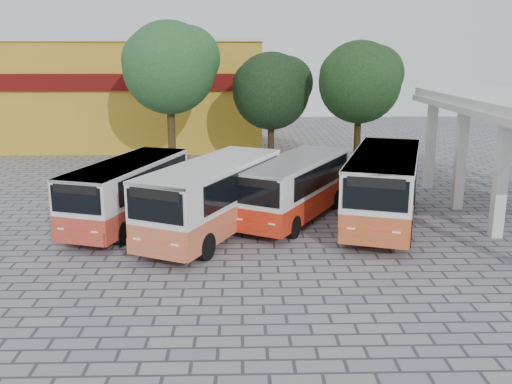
{
  "coord_description": "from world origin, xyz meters",
  "views": [
    {
      "loc": [
        -2.49,
        -20.09,
        7.41
      ],
      "look_at": [
        -1.89,
        3.6,
        1.5
      ],
      "focal_mm": 40.0,
      "sensor_mm": 36.0,
      "label": 1
    }
  ],
  "objects_px": {
    "bus_far_left": "(128,189)",
    "bus_far_right": "(384,184)",
    "bus_centre_left": "(213,194)",
    "bus_centre_right": "(295,185)"
  },
  "relations": [
    {
      "from": "bus_far_left",
      "to": "bus_far_right",
      "type": "bearing_deg",
      "value": 16.85
    },
    {
      "from": "bus_centre_right",
      "to": "bus_far_right",
      "type": "relative_size",
      "value": 0.88
    },
    {
      "from": "bus_centre_left",
      "to": "bus_centre_right",
      "type": "bearing_deg",
      "value": 56.71
    },
    {
      "from": "bus_centre_left",
      "to": "bus_centre_right",
      "type": "height_order",
      "value": "bus_centre_left"
    },
    {
      "from": "bus_centre_left",
      "to": "bus_centre_right",
      "type": "relative_size",
      "value": 1.09
    },
    {
      "from": "bus_centre_left",
      "to": "bus_far_right",
      "type": "bearing_deg",
      "value": 35.83
    },
    {
      "from": "bus_far_left",
      "to": "bus_centre_left",
      "type": "relative_size",
      "value": 0.92
    },
    {
      "from": "bus_far_right",
      "to": "bus_centre_right",
      "type": "bearing_deg",
      "value": -174.16
    },
    {
      "from": "bus_far_left",
      "to": "bus_centre_right",
      "type": "relative_size",
      "value": 1.0
    },
    {
      "from": "bus_centre_right",
      "to": "bus_far_right",
      "type": "xyz_separation_m",
      "value": [
        3.76,
        -0.82,
        0.23
      ]
    }
  ]
}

